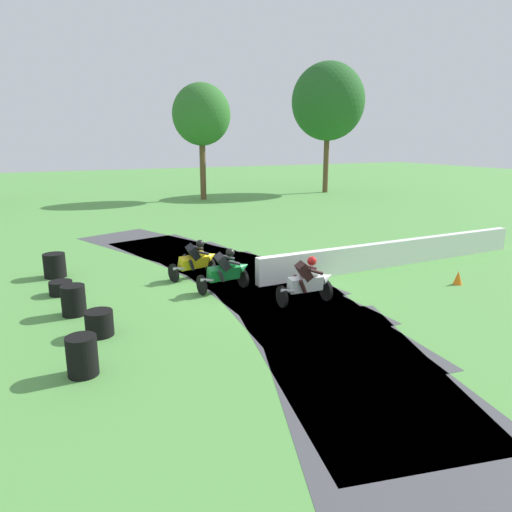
{
  "coord_description": "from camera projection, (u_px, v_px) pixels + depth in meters",
  "views": [
    {
      "loc": [
        -6.34,
        -12.83,
        4.52
      ],
      "look_at": [
        -0.01,
        0.29,
        0.9
      ],
      "focal_mm": 33.37,
      "sensor_mm": 36.0,
      "label": 1
    }
  ],
  "objects": [
    {
      "name": "tire_stack_near",
      "position": [
        82.0,
        356.0,
        9.25
      ],
      "size": [
        0.6,
        0.6,
        0.8
      ],
      "color": "black",
      "rests_on": "ground"
    },
    {
      "name": "tree_far_right",
      "position": [
        201.0,
        115.0,
        34.64
      ],
      "size": [
        4.25,
        4.25,
        8.43
      ],
      "color": "brown",
      "rests_on": "ground"
    },
    {
      "name": "tree_far_left",
      "position": [
        328.0,
        102.0,
        39.09
      ],
      "size": [
        5.99,
        5.99,
        10.59
      ],
      "color": "brown",
      "rests_on": "ground"
    },
    {
      "name": "motorcycle_lead_white",
      "position": [
        308.0,
        281.0,
        13.17
      ],
      "size": [
        1.69,
        0.74,
        1.42
      ],
      "color": "black",
      "rests_on": "ground"
    },
    {
      "name": "track_asphalt",
      "position": [
        245.0,
        288.0,
        14.75
      ],
      "size": [
        6.64,
        22.8,
        0.01
      ],
      "color": "#47474C",
      "rests_on": "ground"
    },
    {
      "name": "safety_barrier",
      "position": [
        397.0,
        253.0,
        17.34
      ],
      "size": [
        11.49,
        0.53,
        0.9
      ],
      "primitive_type": "cube",
      "rotation": [
        0.0,
        0.0,
        -1.55
      ],
      "color": "white",
      "rests_on": "ground"
    },
    {
      "name": "tire_stack_mid_a",
      "position": [
        99.0,
        323.0,
        11.14
      ],
      "size": [
        0.65,
        0.65,
        0.6
      ],
      "color": "black",
      "rests_on": "ground"
    },
    {
      "name": "motorcycle_chase_green",
      "position": [
        226.0,
        271.0,
        14.29
      ],
      "size": [
        1.68,
        0.86,
        1.43
      ],
      "color": "black",
      "rests_on": "ground"
    },
    {
      "name": "tire_stack_extra_a",
      "position": [
        55.0,
        265.0,
        15.83
      ],
      "size": [
        0.71,
        0.71,
        0.8
      ],
      "color": "black",
      "rests_on": "ground"
    },
    {
      "name": "tire_stack_far",
      "position": [
        61.0,
        288.0,
        14.1
      ],
      "size": [
        0.67,
        0.67,
        0.4
      ],
      "color": "black",
      "rests_on": "ground"
    },
    {
      "name": "ground_plane",
      "position": [
        260.0,
        286.0,
        14.98
      ],
      "size": [
        120.0,
        120.0,
        0.0
      ],
      "primitive_type": "plane",
      "color": "#569947"
    },
    {
      "name": "traffic_cone",
      "position": [
        458.0,
        278.0,
        15.06
      ],
      "size": [
        0.28,
        0.28,
        0.44
      ],
      "primitive_type": "cone",
      "color": "orange",
      "rests_on": "ground"
    },
    {
      "name": "motorcycle_trailing_yellow",
      "position": [
        196.0,
        260.0,
        15.63
      ],
      "size": [
        1.72,
        1.06,
        1.42
      ],
      "color": "black",
      "rests_on": "ground"
    },
    {
      "name": "tire_stack_mid_b",
      "position": [
        74.0,
        300.0,
        12.42
      ],
      "size": [
        0.62,
        0.62,
        0.8
      ],
      "color": "black",
      "rests_on": "ground"
    }
  ]
}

